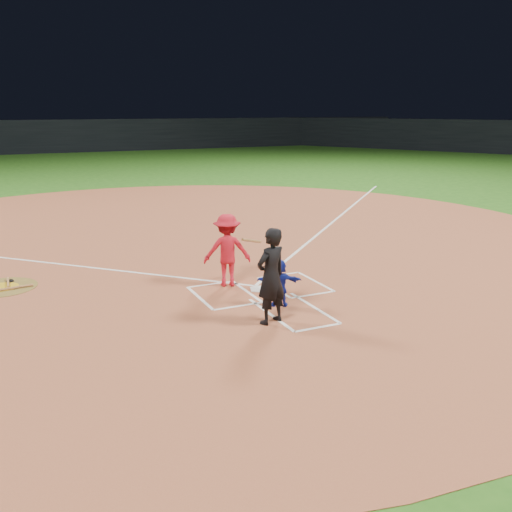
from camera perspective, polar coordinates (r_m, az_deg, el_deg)
name	(u,v)px	position (r m, az deg, el deg)	size (l,w,h in m)	color
ground	(260,290)	(14.21, 0.42, -3.40)	(120.00, 120.00, 0.00)	#225515
home_plate_dirt	(185,240)	(19.61, -7.07, 1.59)	(28.00, 28.00, 0.01)	brown
stadium_wall_far	(52,136)	(60.56, -19.70, 11.20)	(80.00, 1.20, 3.20)	black
home_plate	(260,289)	(14.20, 0.42, -3.33)	(0.60, 0.60, 0.02)	white
on_deck_circle	(2,287)	(15.72, -24.05, -2.87)	(1.70, 1.70, 0.01)	brown
on_deck_logo	(2,287)	(15.72, -24.06, -2.84)	(0.80, 0.80, 0.00)	gold
on_deck_bat_a	(8,282)	(15.95, -23.55, -2.43)	(0.06, 0.06, 0.84)	#A7733D
on_deck_bat_c	(15,288)	(15.42, -22.93, -2.93)	(0.06, 0.06, 0.84)	#9B6239
bat_weight_donut	(10,281)	(16.09, -23.39, -2.29)	(0.19, 0.19, 0.05)	black
catcher	(279,283)	(12.92, 2.35, -2.68)	(1.02, 0.32, 1.10)	#121F94
umpire	(271,276)	(11.76, 1.51, -2.03)	(0.74, 0.49, 2.04)	black
chalk_markings	(192,244)	(18.94, -6.40, 1.18)	(28.35, 17.32, 0.01)	white
batter_at_plate	(227,250)	(14.30, -2.89, 0.58)	(1.64, 1.00, 1.84)	red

